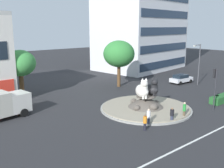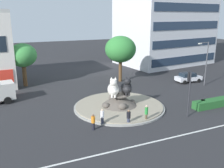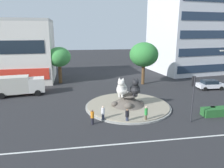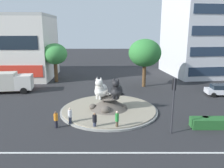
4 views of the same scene
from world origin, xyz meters
name	(u,v)px [view 3 (image 3 of 4)]	position (x,y,z in m)	size (l,w,h in m)	color
ground_plane	(128,107)	(0.00, 0.00, 0.00)	(160.00, 160.00, 0.00)	#28282B
lane_centreline	(151,141)	(0.00, -8.68, 0.00)	(112.00, 0.20, 0.01)	silver
roundabout_island	(128,103)	(-0.01, -0.01, 0.49)	(10.71, 10.71, 1.62)	gray
cat_statue_white	(122,89)	(-0.87, -0.22, 2.49)	(2.03, 2.38, 2.37)	silver
cat_statue_black	(135,88)	(0.82, -0.21, 2.46)	(1.88, 2.37, 2.28)	black
traffic_light_mast	(193,91)	(5.51, -5.38, 3.43)	(0.34, 0.46, 4.91)	#2D2D33
office_tower	(199,10)	(21.40, 21.66, 13.73)	(20.87, 15.63, 27.46)	silver
broadleaf_tree_behind_island	(59,57)	(-9.28, 14.17, 4.72)	(4.13, 4.13, 6.54)	brown
second_tree_near_tower	(144,55)	(5.36, 10.88, 5.27)	(4.97, 4.97, 7.41)	brown
pedestrian_green_shirt	(146,114)	(0.77, -4.78, 0.96)	(0.33, 0.33, 1.79)	brown
pedestrian_white_shirt	(103,113)	(-3.63, -3.73, 0.90)	(0.38, 0.38, 1.71)	#33384C
pedestrian_orange_shirt	(92,117)	(-4.81, -4.36, 0.82)	(0.37, 0.37, 1.58)	black
pedestrian_black_shirt	(127,116)	(-1.23, -4.73, 0.83)	(0.40, 0.40, 1.60)	#33384C
sedan_on_far_lane	(210,84)	(15.22, 5.88, 0.80)	(4.26, 2.21, 1.52)	silver
delivery_box_truck	(17,85)	(-14.94, 7.36, 1.59)	(7.59, 3.34, 2.89)	silver
litter_bin	(213,111)	(9.06, -3.93, 0.45)	(0.56, 0.56, 0.90)	#2D4233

